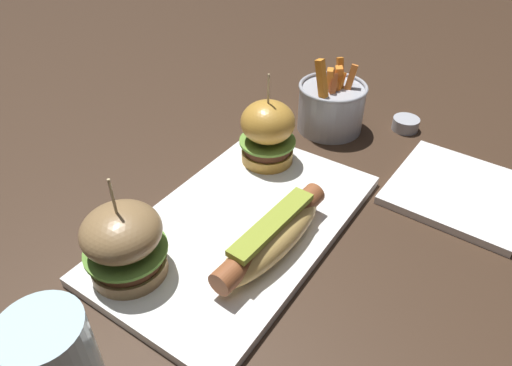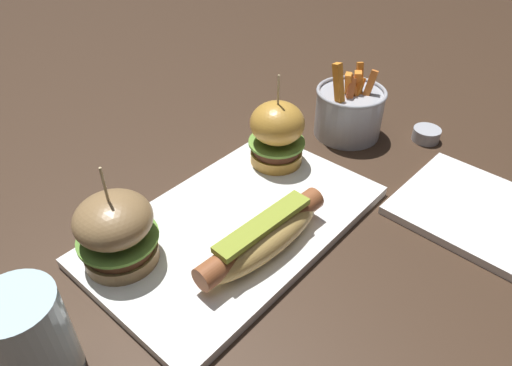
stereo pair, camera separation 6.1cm
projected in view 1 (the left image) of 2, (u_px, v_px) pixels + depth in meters
name	position (u px, v px, depth m)	size (l,w,h in m)	color
ground_plane	(240.00, 229.00, 0.62)	(3.00, 3.00, 0.00)	#382619
platter_main	(240.00, 226.00, 0.62)	(0.39, 0.23, 0.01)	white
hot_dog	(272.00, 236.00, 0.56)	(0.20, 0.06, 0.05)	tan
slider_left	(124.00, 243.00, 0.52)	(0.10, 0.10, 0.14)	olive
slider_right	(268.00, 132.00, 0.70)	(0.09, 0.09, 0.14)	#C28B35
fries_bucket	(331.00, 106.00, 0.80)	(0.12, 0.12, 0.14)	#A8AAB2
sauce_ramekin	(406.00, 124.00, 0.82)	(0.05, 0.05, 0.02)	#A8AAB2
side_plate	(459.00, 191.00, 0.68)	(0.18, 0.18, 0.01)	white
water_glass	(53.00, 362.00, 0.41)	(0.07, 0.07, 0.11)	silver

